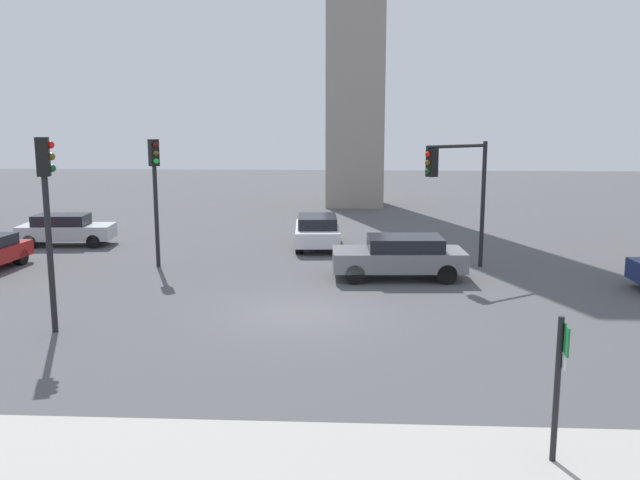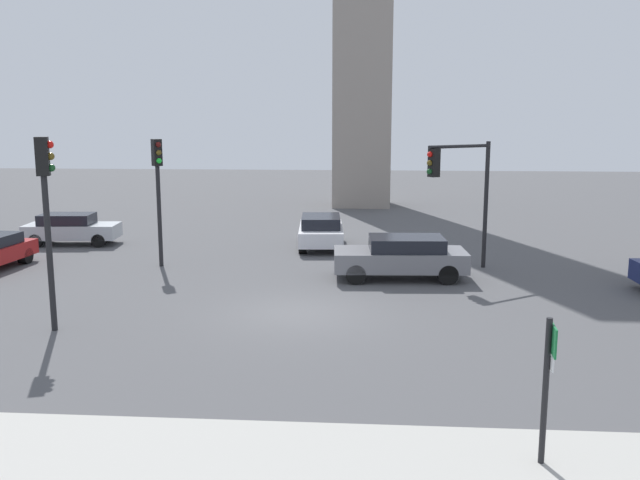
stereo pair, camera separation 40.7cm
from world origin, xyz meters
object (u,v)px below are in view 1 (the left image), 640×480
object	(u,v)px
traffic_light_0	(47,198)
traffic_light_2	(457,179)
car_2	(317,231)
car_4	(400,256)
traffic_light_1	(155,178)
direction_sign	(559,375)
car_0	(65,229)

from	to	relation	value
traffic_light_0	traffic_light_2	world-z (taller)	traffic_light_0
car_2	car_4	size ratio (longest dim) A/B	0.91
traffic_light_0	car_4	world-z (taller)	traffic_light_0
traffic_light_1	car_2	bearing A→B (deg)	87.14
traffic_light_2	car_2	world-z (taller)	traffic_light_2
direction_sign	car_2	distance (m)	19.67
traffic_light_1	car_4	size ratio (longest dim) A/B	1.02
traffic_light_2	car_2	xyz separation A→B (m)	(-5.38, 4.38, -2.70)
car_0	traffic_light_2	bearing A→B (deg)	-18.95
car_0	car_4	world-z (taller)	car_4
car_0	car_2	xyz separation A→B (m)	(11.26, 0.13, 0.01)
car_0	car_4	bearing A→B (deg)	-25.56
traffic_light_1	traffic_light_2	bearing A→B (deg)	50.48
direction_sign	traffic_light_1	xyz separation A→B (m)	(-10.81, 14.73, 1.78)
traffic_light_2	car_4	distance (m)	3.63
traffic_light_0	traffic_light_1	bearing A→B (deg)	68.86
traffic_light_0	car_4	distance (m)	12.00
car_0	car_2	distance (m)	11.26
traffic_light_0	car_2	xyz separation A→B (m)	(6.32, 12.35, -2.86)
traffic_light_0	direction_sign	bearing A→B (deg)	-48.46
traffic_light_1	car_0	distance (m)	7.32
car_0	car_2	bearing A→B (deg)	-3.98
traffic_light_2	car_4	size ratio (longest dim) A/B	1.01
traffic_light_0	car_0	bearing A→B (deg)	94.13
traffic_light_0	traffic_light_1	world-z (taller)	traffic_light_0
direction_sign	traffic_light_1	world-z (taller)	traffic_light_1
traffic_light_1	car_0	xyz separation A→B (m)	(-5.40, 4.16, -2.67)
car_0	car_4	xyz separation A→B (m)	(14.52, -5.56, 0.07)
direction_sign	traffic_light_2	size ratio (longest dim) A/B	0.51
traffic_light_1	car_4	distance (m)	9.59
traffic_light_2	car_0	size ratio (longest dim) A/B	1.14
traffic_light_1	traffic_light_2	world-z (taller)	traffic_light_1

